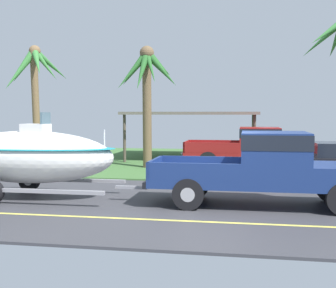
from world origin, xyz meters
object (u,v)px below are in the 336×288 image
parked_pickup_background (259,146)px  carport_awning (194,114)px  pickup_truck_towing (273,165)px  palm_tree_near_right (34,76)px  palm_tree_far_left (147,79)px  boat_on_trailer (28,156)px

parked_pickup_background → carport_awning: bearing=130.8°
pickup_truck_towing → parked_pickup_background: (-0.16, 8.01, -0.05)m
pickup_truck_towing → palm_tree_near_right: palm_tree_near_right is taller
parked_pickup_background → carport_awning: (-3.29, 3.81, 1.38)m
pickup_truck_towing → palm_tree_far_left: size_ratio=1.10×
palm_tree_near_right → carport_awning: bearing=37.6°
carport_awning → palm_tree_far_left: size_ratio=1.26×
palm_tree_far_left → parked_pickup_background: bearing=9.0°
pickup_truck_towing → palm_tree_far_left: bearing=124.5°
boat_on_trailer → parked_pickup_background: (6.72, 8.01, -0.17)m
boat_on_trailer → pickup_truck_towing: bearing=0.0°
carport_awning → palm_tree_near_right: palm_tree_near_right is taller
boat_on_trailer → parked_pickup_background: boat_on_trailer is taller
pickup_truck_towing → palm_tree_near_right: (-10.00, 6.77, 3.02)m
parked_pickup_background → palm_tree_far_left: bearing=-171.0°
pickup_truck_towing → carport_awning: carport_awning is taller
palm_tree_near_right → palm_tree_far_left: (5.02, 0.47, -0.18)m
pickup_truck_towing → palm_tree_near_right: 12.45m
parked_pickup_background → carport_awning: carport_awning is taller
boat_on_trailer → carport_awning: 12.37m
boat_on_trailer → palm_tree_near_right: palm_tree_near_right is taller
palm_tree_near_right → palm_tree_far_left: size_ratio=1.02×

